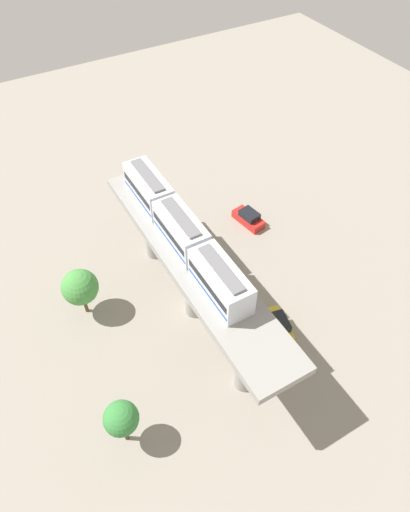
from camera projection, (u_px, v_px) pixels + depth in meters
The scene contains 7 objects.
ground_plane at pixel (195, 310), 48.00m from camera, with size 120.00×120.00×0.00m, color gray.
viaduct at pixel (193, 272), 43.45m from camera, with size 5.20×28.85×8.24m.
train at pixel (181, 230), 42.10m from camera, with size 2.64×20.50×3.24m.
parked_car_red at pixel (249, 218), 56.49m from camera, with size 2.45×4.44×1.76m.
parked_car_yellow at pixel (278, 325), 45.88m from camera, with size 2.63×4.48×1.76m.
tree_near_viaduct at pixel (121, 419), 36.19m from camera, with size 2.87×2.87×5.35m.
tree_mid_lot at pixel (80, 287), 45.13m from camera, with size 3.64×3.64×5.71m.
Camera 1 is at (13.16, 25.17, 39.12)m, focal length 32.49 mm.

